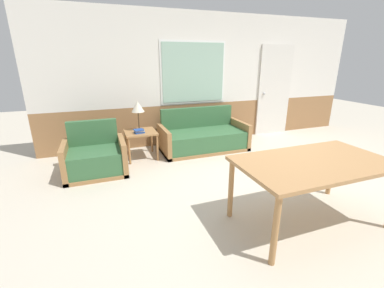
{
  "coord_description": "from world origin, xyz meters",
  "views": [
    {
      "loc": [
        -2.4,
        -2.62,
        1.8
      ],
      "look_at": [
        -1.08,
        0.95,
        0.52
      ],
      "focal_mm": 24.0,
      "sensor_mm": 36.0,
      "label": 1
    }
  ],
  "objects_px": {
    "table_lamp": "(138,108)",
    "couch": "(203,138)",
    "armchair": "(95,159)",
    "dining_table": "(314,167)",
    "side_table": "(141,135)"
  },
  "relations": [
    {
      "from": "side_table",
      "to": "couch",
      "type": "bearing_deg",
      "value": 1.6
    },
    {
      "from": "dining_table",
      "to": "couch",
      "type": "bearing_deg",
      "value": 93.42
    },
    {
      "from": "armchair",
      "to": "dining_table",
      "type": "xyz_separation_m",
      "value": [
        2.25,
        -2.24,
        0.43
      ]
    },
    {
      "from": "side_table",
      "to": "table_lamp",
      "type": "bearing_deg",
      "value": 91.97
    },
    {
      "from": "side_table",
      "to": "table_lamp",
      "type": "xyz_separation_m",
      "value": [
        -0.0,
        0.1,
        0.5
      ]
    },
    {
      "from": "couch",
      "to": "armchair",
      "type": "height_order",
      "value": "armchair"
    },
    {
      "from": "couch",
      "to": "dining_table",
      "type": "bearing_deg",
      "value": -86.58
    },
    {
      "from": "armchair",
      "to": "table_lamp",
      "type": "xyz_separation_m",
      "value": [
        0.81,
        0.54,
        0.68
      ]
    },
    {
      "from": "table_lamp",
      "to": "side_table",
      "type": "bearing_deg",
      "value": -88.03
    },
    {
      "from": "couch",
      "to": "dining_table",
      "type": "xyz_separation_m",
      "value": [
        0.16,
        -2.71,
        0.44
      ]
    },
    {
      "from": "table_lamp",
      "to": "couch",
      "type": "bearing_deg",
      "value": -2.84
    },
    {
      "from": "table_lamp",
      "to": "dining_table",
      "type": "bearing_deg",
      "value": -62.62
    },
    {
      "from": "couch",
      "to": "armchair",
      "type": "relative_size",
      "value": 1.83
    },
    {
      "from": "dining_table",
      "to": "armchair",
      "type": "bearing_deg",
      "value": 135.17
    },
    {
      "from": "table_lamp",
      "to": "dining_table",
      "type": "height_order",
      "value": "table_lamp"
    }
  ]
}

